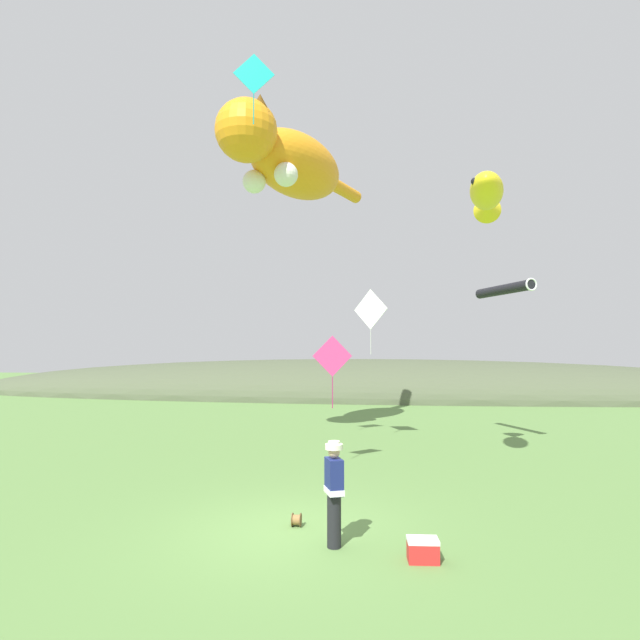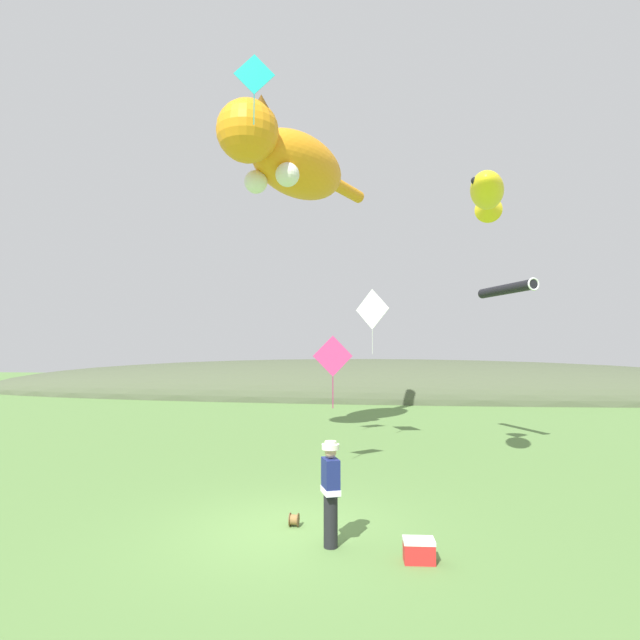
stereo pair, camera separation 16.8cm
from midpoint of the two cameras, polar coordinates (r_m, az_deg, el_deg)
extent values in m
plane|color=#5B8442|center=(9.99, -3.17, -22.96)|extent=(120.00, 120.00, 0.00)
ellipsoid|color=#4C563D|center=(37.36, 5.63, -8.62)|extent=(63.78, 12.45, 5.42)
cylinder|color=black|center=(9.12, 1.79, -21.95)|extent=(0.24, 0.24, 0.88)
cube|color=navy|center=(8.91, 1.78, -17.43)|extent=(0.37, 0.46, 0.60)
cube|color=white|center=(8.98, 1.79, -18.92)|extent=(0.40, 0.49, 0.10)
sphere|color=tan|center=(8.82, 1.78, -14.85)|extent=(0.20, 0.20, 0.20)
cylinder|color=silver|center=(8.81, 1.78, -14.28)|extent=(0.30, 0.30, 0.09)
cylinder|color=silver|center=(8.80, 1.78, -13.89)|extent=(0.20, 0.20, 0.07)
cylinder|color=olive|center=(10.18, -2.48, -21.84)|extent=(0.16, 0.19, 0.19)
cylinder|color=brown|center=(10.19, -2.94, -21.81)|extent=(0.02, 0.25, 0.25)
cylinder|color=brown|center=(10.17, -2.01, -21.87)|extent=(0.02, 0.25, 0.25)
cube|color=red|center=(8.81, 11.83, -24.56)|extent=(0.51, 0.36, 0.30)
cube|color=white|center=(8.75, 11.82, -23.46)|extent=(0.52, 0.37, 0.06)
ellipsoid|color=orange|center=(20.53, -2.21, 17.16)|extent=(4.38, 5.61, 2.37)
ellipsoid|color=white|center=(20.20, -2.61, 16.22)|extent=(2.61, 3.54, 1.31)
sphere|color=orange|center=(18.35, -8.00, 20.59)|extent=(2.14, 2.14, 2.14)
cone|color=#55330A|center=(18.35, -6.45, 23.27)|extent=(1.00, 1.00, 0.71)
cone|color=#55330A|center=(19.03, -9.44, 22.27)|extent=(1.00, 1.00, 0.71)
sphere|color=white|center=(18.45, -3.48, 16.25)|extent=(0.85, 0.85, 0.85)
sphere|color=white|center=(19.28, -7.08, 15.39)|extent=(0.85, 0.85, 0.85)
cylinder|color=orange|center=(23.63, 3.15, 14.65)|extent=(1.56, 2.62, 0.57)
ellipsoid|color=yellow|center=(14.19, 18.88, 13.79)|extent=(1.27, 2.37, 0.79)
cone|color=yellow|center=(15.62, 18.97, 12.17)|extent=(0.92, 0.87, 0.79)
cone|color=yellow|center=(14.23, 18.84, 15.16)|extent=(0.44, 0.44, 0.37)
sphere|color=black|center=(13.52, 17.61, 14.94)|extent=(0.19, 0.19, 0.19)
cylinder|color=black|center=(18.90, 20.71, 3.30)|extent=(1.51, 2.79, 0.36)
torus|color=white|center=(17.76, 23.47, 3.79)|extent=(0.42, 0.23, 0.44)
cube|color=white|center=(18.26, 6.25, 1.23)|extent=(1.24, 0.83, 1.48)
cylinder|color=black|center=(18.27, 6.25, 1.23)|extent=(0.84, 0.56, 0.02)
cube|color=#A9A9A9|center=(18.20, 6.28, -2.50)|extent=(0.03, 0.02, 0.90)
cube|color=#E53F8C|center=(14.36, 1.81, -4.14)|extent=(1.11, 0.44, 1.18)
cylinder|color=black|center=(14.37, 1.82, -4.14)|extent=(0.75, 0.30, 0.02)
cube|color=#A02C62|center=(14.41, 1.82, -8.28)|extent=(0.03, 0.02, 0.90)
cube|color=#19BFBF|center=(16.23, -7.19, 26.09)|extent=(1.18, 0.29, 1.20)
cylinder|color=black|center=(16.24, -7.18, 26.07)|extent=(0.79, 0.20, 0.02)
cube|color=#118585|center=(15.74, -7.23, 22.76)|extent=(0.03, 0.01, 0.90)
camera|label=1|loc=(0.08, -89.64, -0.02)|focal=28.00mm
camera|label=2|loc=(0.08, 90.36, 0.02)|focal=28.00mm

